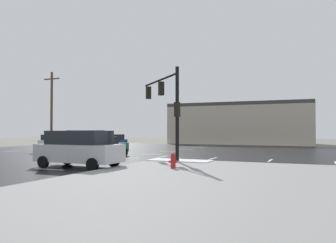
% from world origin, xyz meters
% --- Properties ---
extents(ground_plane, '(120.00, 120.00, 0.00)m').
position_xyz_m(ground_plane, '(0.00, 0.00, 0.00)').
color(ground_plane, slate).
extents(road_asphalt, '(44.00, 44.00, 0.02)m').
position_xyz_m(road_asphalt, '(0.00, 0.00, 0.01)').
color(road_asphalt, black).
rests_on(road_asphalt, ground_plane).
extents(sidewalk_corner, '(18.00, 18.00, 0.14)m').
position_xyz_m(sidewalk_corner, '(12.00, -12.00, 0.07)').
color(sidewalk_corner, gray).
rests_on(sidewalk_corner, ground_plane).
extents(snow_strip_curbside, '(4.00, 1.60, 0.06)m').
position_xyz_m(snow_strip_curbside, '(5.00, -4.00, 0.17)').
color(snow_strip_curbside, white).
rests_on(snow_strip_curbside, sidewalk_corner).
extents(lane_markings, '(36.15, 36.15, 0.01)m').
position_xyz_m(lane_markings, '(1.20, -1.38, 0.02)').
color(lane_markings, silver).
rests_on(lane_markings, road_asphalt).
extents(traffic_signal_mast, '(4.71, 4.79, 5.84)m').
position_xyz_m(traffic_signal_mast, '(3.79, -3.30, 4.11)').
color(traffic_signal_mast, black).
rests_on(traffic_signal_mast, sidewalk_corner).
extents(fire_hydrant, '(0.48, 0.26, 0.79)m').
position_xyz_m(fire_hydrant, '(6.19, -7.87, 0.54)').
color(fire_hydrant, red).
rests_on(fire_hydrant, sidewalk_corner).
extents(strip_building_background, '(20.53, 8.00, 6.02)m').
position_xyz_m(strip_building_background, '(2.46, 27.03, 3.01)').
color(strip_building_background, '#BCB29E').
rests_on(strip_building_background, ground_plane).
extents(suv_red, '(2.44, 4.94, 2.03)m').
position_xyz_m(suv_red, '(-6.01, 1.04, 1.09)').
color(suv_red, '#B21919').
rests_on(suv_red, road_asphalt).
extents(suv_silver, '(4.86, 2.21, 2.03)m').
position_xyz_m(suv_silver, '(0.91, -8.68, 1.09)').
color(suv_silver, '#B7BABF').
rests_on(suv_silver, road_asphalt).
extents(sedan_green, '(2.36, 4.66, 1.58)m').
position_xyz_m(sedan_green, '(-1.60, -2.60, 0.85)').
color(sedan_green, '#195933').
rests_on(sedan_green, road_asphalt).
extents(sedan_blue, '(4.65, 2.34, 1.58)m').
position_xyz_m(sedan_blue, '(-8.07, 7.36, 0.85)').
color(sedan_blue, navy).
rests_on(sedan_blue, road_asphalt).
extents(sedan_white, '(2.15, 4.59, 1.58)m').
position_xyz_m(sedan_white, '(-11.92, 4.21, 0.85)').
color(sedan_white, white).
rests_on(sedan_white, road_asphalt).
extents(utility_pole_far, '(2.20, 0.28, 8.85)m').
position_xyz_m(utility_pole_far, '(-15.53, 7.06, 4.64)').
color(utility_pole_far, brown).
rests_on(utility_pole_far, ground_plane).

